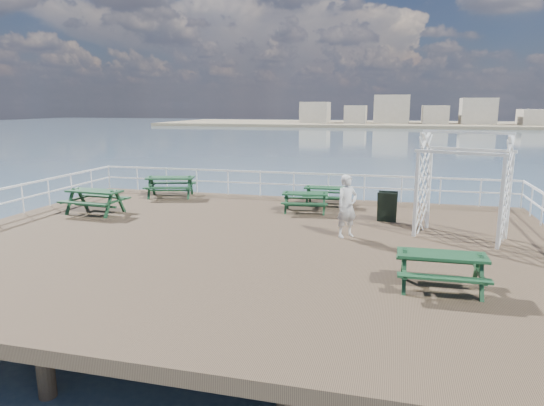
{
  "coord_description": "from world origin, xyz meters",
  "views": [
    {
      "loc": [
        4.18,
        -13.0,
        3.86
      ],
      "look_at": [
        0.77,
        0.2,
        1.1
      ],
      "focal_mm": 32.0,
      "sensor_mm": 36.0,
      "label": 1
    }
  ],
  "objects_px": {
    "picnic_table_b": "(305,198)",
    "picnic_table_d": "(95,197)",
    "picnic_table_a": "(170,182)",
    "trellis_arbor": "(462,191)",
    "picnic_table_e": "(441,263)",
    "picnic_table_c": "(326,192)",
    "person": "(347,206)"
  },
  "relations": [
    {
      "from": "picnic_table_b",
      "to": "trellis_arbor",
      "type": "xyz_separation_m",
      "value": [
        5.09,
        -2.33,
        0.88
      ]
    },
    {
      "from": "picnic_table_b",
      "to": "picnic_table_d",
      "type": "bearing_deg",
      "value": -170.94
    },
    {
      "from": "picnic_table_e",
      "to": "person",
      "type": "distance_m",
      "value": 4.43
    },
    {
      "from": "picnic_table_e",
      "to": "picnic_table_c",
      "type": "bearing_deg",
      "value": 112.68
    },
    {
      "from": "picnic_table_b",
      "to": "picnic_table_c",
      "type": "bearing_deg",
      "value": 62.46
    },
    {
      "from": "picnic_table_b",
      "to": "picnic_table_c",
      "type": "xyz_separation_m",
      "value": [
        0.55,
        1.47,
        -0.0
      ]
    },
    {
      "from": "picnic_table_a",
      "to": "picnic_table_b",
      "type": "height_order",
      "value": "picnic_table_a"
    },
    {
      "from": "picnic_table_c",
      "to": "picnic_table_e",
      "type": "distance_m",
      "value": 9.04
    },
    {
      "from": "picnic_table_a",
      "to": "picnic_table_b",
      "type": "relative_size",
      "value": 1.29
    },
    {
      "from": "picnic_table_d",
      "to": "picnic_table_e",
      "type": "bearing_deg",
      "value": -18.2
    },
    {
      "from": "picnic_table_a",
      "to": "trellis_arbor",
      "type": "bearing_deg",
      "value": -33.92
    },
    {
      "from": "picnic_table_a",
      "to": "trellis_arbor",
      "type": "distance_m",
      "value": 11.89
    },
    {
      "from": "picnic_table_b",
      "to": "picnic_table_a",
      "type": "bearing_deg",
      "value": 159.02
    },
    {
      "from": "picnic_table_b",
      "to": "person",
      "type": "relative_size",
      "value": 0.97
    },
    {
      "from": "picnic_table_b",
      "to": "picnic_table_d",
      "type": "relative_size",
      "value": 0.87
    },
    {
      "from": "picnic_table_a",
      "to": "picnic_table_b",
      "type": "bearing_deg",
      "value": -28.86
    },
    {
      "from": "picnic_table_b",
      "to": "trellis_arbor",
      "type": "distance_m",
      "value": 5.66
    },
    {
      "from": "person",
      "to": "picnic_table_d",
      "type": "bearing_deg",
      "value": 132.75
    },
    {
      "from": "picnic_table_a",
      "to": "picnic_table_d",
      "type": "bearing_deg",
      "value": -123.27
    },
    {
      "from": "picnic_table_c",
      "to": "trellis_arbor",
      "type": "bearing_deg",
      "value": -40.94
    },
    {
      "from": "trellis_arbor",
      "to": "picnic_table_c",
      "type": "bearing_deg",
      "value": 159.8
    },
    {
      "from": "picnic_table_d",
      "to": "picnic_table_e",
      "type": "distance_m",
      "value": 12.45
    },
    {
      "from": "picnic_table_c",
      "to": "picnic_table_d",
      "type": "relative_size",
      "value": 0.8
    },
    {
      "from": "picnic_table_b",
      "to": "picnic_table_d",
      "type": "distance_m",
      "value": 7.65
    },
    {
      "from": "picnic_table_d",
      "to": "trellis_arbor",
      "type": "relative_size",
      "value": 0.67
    },
    {
      "from": "picnic_table_c",
      "to": "picnic_table_a",
      "type": "bearing_deg",
      "value": 178.61
    },
    {
      "from": "picnic_table_b",
      "to": "person",
      "type": "bearing_deg",
      "value": -66.53
    },
    {
      "from": "picnic_table_e",
      "to": "trellis_arbor",
      "type": "bearing_deg",
      "value": 77.67
    },
    {
      "from": "picnic_table_e",
      "to": "picnic_table_a",
      "type": "bearing_deg",
      "value": 140.03
    },
    {
      "from": "picnic_table_a",
      "to": "trellis_arbor",
      "type": "relative_size",
      "value": 0.75
    },
    {
      "from": "picnic_table_d",
      "to": "trellis_arbor",
      "type": "bearing_deg",
      "value": 2.9
    },
    {
      "from": "picnic_table_d",
      "to": "person",
      "type": "bearing_deg",
      "value": -2.12
    }
  ]
}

